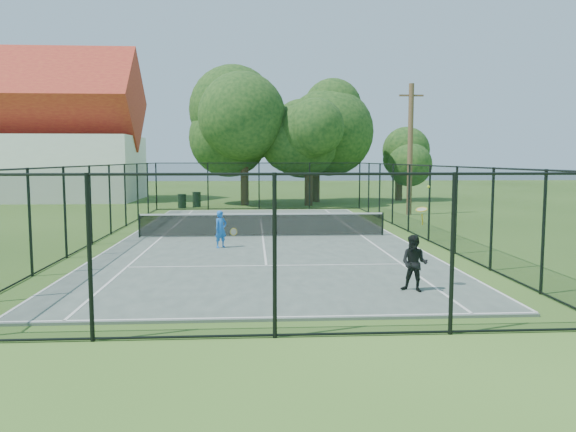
{
  "coord_description": "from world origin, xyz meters",
  "views": [
    {
      "loc": [
        -0.38,
        -22.91,
        3.24
      ],
      "look_at": [
        0.86,
        -3.0,
        1.2
      ],
      "focal_mm": 35.0,
      "sensor_mm": 36.0,
      "label": 1
    }
  ],
  "objects": [
    {
      "name": "player_blue",
      "position": [
        -1.54,
        -2.87,
        0.73
      ],
      "size": [
        0.87,
        0.56,
        1.33
      ],
      "color": "blue",
      "rests_on": "tennis_court"
    },
    {
      "name": "tree_near_mid",
      "position": [
        3.47,
        15.84,
        4.52
      ],
      "size": [
        5.61,
        5.61,
        7.34
      ],
      "color": "#332114",
      "rests_on": "ground"
    },
    {
      "name": "player_black",
      "position": [
        3.47,
        -9.87,
        0.75
      ],
      "size": [
        0.94,
        1.05,
        2.52
      ],
      "color": "black",
      "rests_on": "tennis_court"
    },
    {
      "name": "trash_bin_right",
      "position": [
        -4.18,
        14.98,
        0.52
      ],
      "size": [
        0.58,
        0.58,
        1.02
      ],
      "color": "black",
      "rests_on": "ground"
    },
    {
      "name": "tree_near_left",
      "position": [
        -0.97,
        16.4,
        5.13
      ],
      "size": [
        6.4,
        6.4,
        8.34
      ],
      "color": "#332114",
      "rests_on": "ground"
    },
    {
      "name": "trash_bin_left",
      "position": [
        -5.07,
        14.39,
        0.46
      ],
      "size": [
        0.58,
        0.58,
        0.92
      ],
      "color": "black",
      "rests_on": "ground"
    },
    {
      "name": "tree_near_right",
      "position": [
        4.37,
        19.23,
        5.73
      ],
      "size": [
        6.53,
        6.53,
        9.02
      ],
      "color": "#332114",
      "rests_on": "ground"
    },
    {
      "name": "fence",
      "position": [
        0.0,
        0.0,
        1.5
      ],
      "size": [
        13.1,
        26.1,
        3.0
      ],
      "color": "black",
      "rests_on": "ground"
    },
    {
      "name": "tennis_court",
      "position": [
        0.0,
        0.0,
        0.03
      ],
      "size": [
        11.0,
        24.0,
        0.06
      ],
      "primitive_type": "cube",
      "color": "#4F5D56",
      "rests_on": "ground"
    },
    {
      "name": "utility_pole",
      "position": [
        8.64,
        9.0,
        3.81
      ],
      "size": [
        1.4,
        0.3,
        7.5
      ],
      "color": "#4C3823",
      "rests_on": "ground"
    },
    {
      "name": "tennis_net",
      "position": [
        0.0,
        0.0,
        0.58
      ],
      "size": [
        10.08,
        0.08,
        0.95
      ],
      "color": "black",
      "rests_on": "tennis_court"
    },
    {
      "name": "tree_far_right",
      "position": [
        11.0,
        20.33,
        3.13
      ],
      "size": [
        3.84,
        3.84,
        5.08
      ],
      "color": "#332114",
      "rests_on": "ground"
    },
    {
      "name": "building",
      "position": [
        -17.0,
        22.0,
        4.93
      ],
      "size": [
        15.3,
        8.15,
        11.87
      ],
      "color": "silver",
      "rests_on": "ground"
    },
    {
      "name": "ground",
      "position": [
        0.0,
        0.0,
        0.0
      ],
      "size": [
        120.0,
        120.0,
        0.0
      ],
      "primitive_type": "plane",
      "color": "#3A5D1F"
    }
  ]
}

